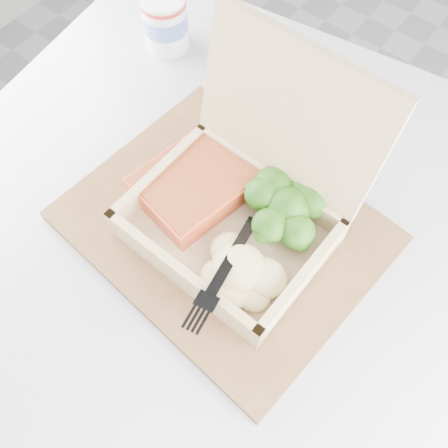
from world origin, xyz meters
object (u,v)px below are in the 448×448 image
Objects in this scene: serving_tray at (224,228)px; paper_cup at (165,21)px; takeout_container at (247,194)px; cafe_table at (217,283)px.

paper_cup is (-0.25, 0.19, 0.04)m from serving_tray.
serving_tray is at bearing -115.86° from takeout_container.
paper_cup reaches higher than cafe_table.
takeout_container is 2.71× the size of paper_cup.
takeout_container reaches higher than serving_tray.
takeout_container is at bearing 62.30° from serving_tray.
cafe_table is at bearing -130.36° from takeout_container.
serving_tray reaches higher than cafe_table.
cafe_table is 0.25m from takeout_container.
cafe_table is at bearing -39.28° from paper_cup.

